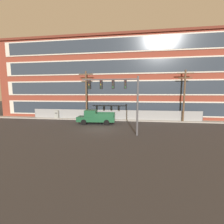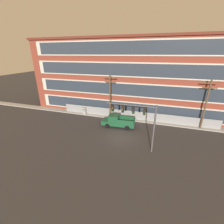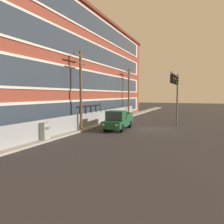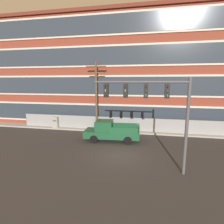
{
  "view_description": "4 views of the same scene",
  "coord_description": "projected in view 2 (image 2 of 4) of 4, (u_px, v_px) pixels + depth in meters",
  "views": [
    {
      "loc": [
        4.09,
        -17.88,
        4.39
      ],
      "look_at": [
        0.89,
        4.66,
        1.66
      ],
      "focal_mm": 24.0,
      "sensor_mm": 36.0,
      "label": 1
    },
    {
      "loc": [
        4.44,
        -18.71,
        11.66
      ],
      "look_at": [
        -2.16,
        2.62,
        2.86
      ],
      "focal_mm": 24.0,
      "sensor_mm": 36.0,
      "label": 2
    },
    {
      "loc": [
        -23.16,
        -5.08,
        3.75
      ],
      "look_at": [
        -3.12,
        3.38,
        2.03
      ],
      "focal_mm": 35.0,
      "sensor_mm": 36.0,
      "label": 3
    },
    {
      "loc": [
        1.94,
        -13.32,
        5.95
      ],
      "look_at": [
        -1.56,
        4.94,
        2.71
      ],
      "focal_mm": 28.0,
      "sensor_mm": 36.0,
      "label": 4
    }
  ],
  "objects": [
    {
      "name": "chain_link_fence",
      "position": [
        133.0,
        115.0,
        27.82
      ],
      "size": [
        28.59,
        0.06,
        1.75
      ],
      "color": "gray",
      "rests_on": "ground"
    },
    {
      "name": "pickup_truck_dark_green",
      "position": [
        117.0,
        121.0,
        25.18
      ],
      "size": [
        5.65,
        2.34,
        2.07
      ],
      "color": "#194C2D",
      "rests_on": "ground"
    },
    {
      "name": "sidewalk_building_side",
      "position": [
        130.0,
        119.0,
        28.32
      ],
      "size": [
        80.0,
        1.62,
        0.16
      ],
      "primitive_type": "cube",
      "color": "#9E9B93",
      "rests_on": "ground"
    },
    {
      "name": "brick_mill_building",
      "position": [
        138.0,
        77.0,
        29.9
      ],
      "size": [
        43.6,
        8.72,
        14.47
      ],
      "color": "brown",
      "rests_on": "ground"
    },
    {
      "name": "electrical_cabinet",
      "position": [
        85.0,
        111.0,
        30.33
      ],
      "size": [
        0.69,
        0.56,
        1.54
      ],
      "color": "#939993",
      "rests_on": "ground"
    },
    {
      "name": "utility_pole_midblock",
      "position": [
        206.0,
        103.0,
        23.13
      ],
      "size": [
        2.36,
        0.26,
        8.04
      ],
      "color": "brown",
      "rests_on": "ground"
    },
    {
      "name": "utility_pole_near_corner",
      "position": [
        110.0,
        95.0,
        27.34
      ],
      "size": [
        2.34,
        0.26,
        8.16
      ],
      "color": "brown",
      "rests_on": "ground"
    },
    {
      "name": "ground_plane",
      "position": [
        121.0,
        138.0,
        22.12
      ],
      "size": [
        160.0,
        160.0,
        0.0
      ],
      "primitive_type": "plane",
      "color": "#333030"
    },
    {
      "name": "traffic_signal_mast",
      "position": [
        138.0,
        116.0,
        17.9
      ],
      "size": [
        6.02,
        0.43,
        6.22
      ],
      "color": "#4C4C51",
      "rests_on": "ground"
    }
  ]
}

